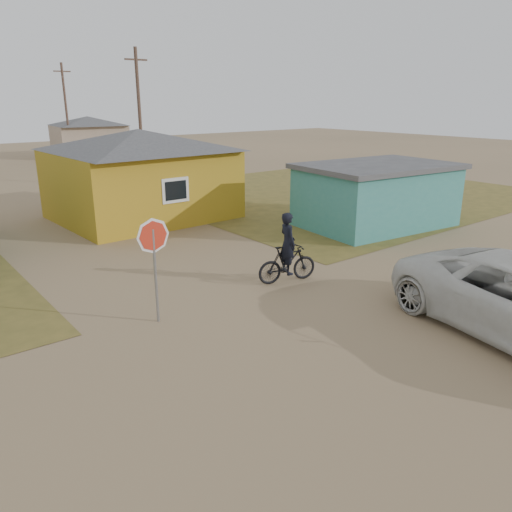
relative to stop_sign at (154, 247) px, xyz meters
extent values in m
plane|color=#8E7352|center=(2.27, -3.58, -1.88)|extent=(120.00, 120.00, 0.00)
cube|color=brown|center=(16.27, 9.42, -1.87)|extent=(20.00, 18.00, 0.00)
cube|color=#B2891B|center=(4.77, 10.42, -0.38)|extent=(7.21, 6.24, 3.00)
pyramid|color=#3F3F42|center=(4.77, 10.42, 1.57)|extent=(7.72, 6.76, 0.90)
cube|color=silver|center=(4.77, 7.39, -0.23)|extent=(1.20, 0.06, 1.00)
cube|color=black|center=(4.77, 7.36, -0.23)|extent=(0.95, 0.04, 0.75)
cube|color=teal|center=(11.77, 2.92, -0.68)|extent=(6.39, 4.61, 2.40)
cube|color=#3F3F42|center=(11.77, 2.92, 0.62)|extent=(6.71, 4.93, 0.20)
cube|color=gray|center=(12.27, 36.42, -0.48)|extent=(6.41, 5.50, 2.80)
pyramid|color=#3F3F42|center=(12.27, 36.42, 1.32)|extent=(6.95, 6.05, 0.80)
cylinder|color=brown|center=(8.77, 18.42, 2.12)|extent=(0.20, 0.20, 8.00)
cube|color=brown|center=(8.77, 18.42, 5.42)|extent=(1.40, 0.10, 0.10)
cylinder|color=brown|center=(9.77, 34.42, 2.12)|extent=(0.20, 0.20, 8.00)
cube|color=brown|center=(9.77, 34.42, 5.42)|extent=(1.40, 0.10, 0.10)
cylinder|color=gray|center=(0.00, 0.00, -0.73)|extent=(0.07, 0.07, 2.30)
imported|color=black|center=(4.28, 0.11, -1.33)|extent=(1.91, 0.97, 1.11)
imported|color=black|center=(4.28, 0.11, -0.71)|extent=(0.59, 0.75, 1.82)
camera|label=1|loc=(-5.02, -10.12, 3.28)|focal=35.00mm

